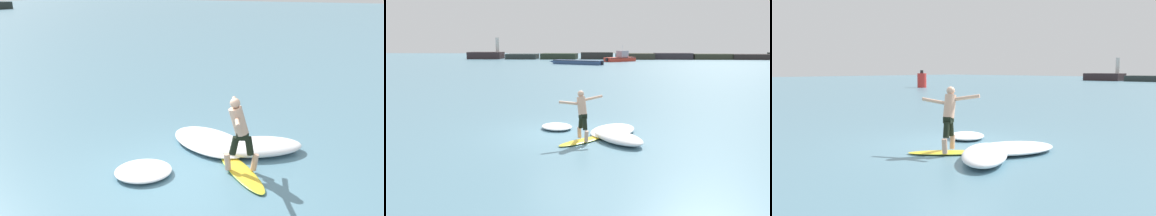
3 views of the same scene
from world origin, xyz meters
TOP-DOWN VIEW (x-y plane):
  - ground_plane at (0.00, 0.00)m, footprint 200.00×200.00m
  - surfboard at (0.71, -0.95)m, footprint 1.81×1.84m
  - surfer at (0.66, -0.91)m, footprint 1.41×0.87m
  - channel_marker_buoy at (-26.04, 20.92)m, footprint 1.04×1.04m
  - wave_foam_at_tail at (-0.38, 0.82)m, footprint 1.63×1.64m
  - wave_foam_at_nose at (1.71, 0.26)m, footprint 2.24×2.69m
  - wave_foam_beside at (1.84, -0.95)m, footprint 2.13×2.40m

SIDE VIEW (x-z plane):
  - ground_plane at x=0.00m, z-range 0.00..0.00m
  - surfboard at x=0.71m, z-range -0.07..0.14m
  - wave_foam_at_tail at x=-0.38m, z-range 0.00..0.19m
  - wave_foam_at_nose at x=1.71m, z-range 0.00..0.22m
  - wave_foam_beside at x=1.84m, z-range 0.00..0.33m
  - channel_marker_buoy at x=-26.04m, z-range -0.15..1.85m
  - surfer at x=0.66m, z-range 0.21..1.82m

